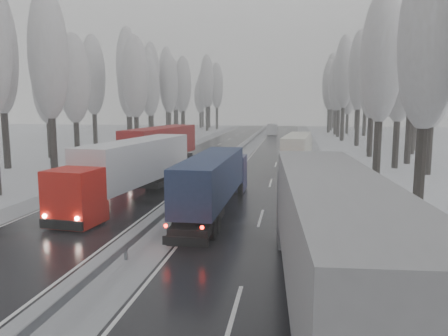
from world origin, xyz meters
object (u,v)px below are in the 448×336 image
(truck_cream_box, at_px, (298,148))
(truck_red_red, at_px, (157,146))
(box_truck_distant, at_px, (272,129))
(truck_blue_box, at_px, (215,178))
(truck_grey_tarp, at_px, (328,230))
(truck_red_white, at_px, (131,166))

(truck_cream_box, bearing_deg, truck_red_red, -157.56)
(truck_cream_box, bearing_deg, box_truck_distant, 100.88)
(truck_red_red, bearing_deg, truck_cream_box, 23.17)
(truck_cream_box, relative_size, truck_red_red, 0.82)
(truck_blue_box, bearing_deg, truck_grey_tarp, -64.03)
(truck_cream_box, relative_size, truck_red_white, 0.86)
(truck_blue_box, xyz_separation_m, truck_cream_box, (5.35, 20.53, -0.03))
(truck_blue_box, height_order, truck_cream_box, truck_blue_box)
(truck_grey_tarp, distance_m, box_truck_distant, 84.66)
(box_truck_distant, bearing_deg, truck_grey_tarp, -86.29)
(truck_blue_box, xyz_separation_m, box_truck_distant, (0.30, 72.01, -0.84))
(box_truck_distant, xyz_separation_m, truck_red_white, (-6.59, -69.83, 1.15))
(truck_blue_box, relative_size, truck_red_white, 0.87)
(truck_cream_box, xyz_separation_m, truck_red_red, (-14.20, -4.39, 0.45))
(truck_cream_box, relative_size, box_truck_distant, 2.08)
(truck_cream_box, bearing_deg, truck_blue_box, -99.34)
(truck_red_white, xyz_separation_m, truck_red_red, (-2.56, 13.97, 0.11))
(truck_grey_tarp, bearing_deg, truck_cream_box, 87.38)
(truck_grey_tarp, height_order, box_truck_distant, truck_grey_tarp)
(truck_red_red, bearing_deg, truck_grey_tarp, -56.71)
(truck_blue_box, distance_m, truck_red_red, 18.42)
(truck_blue_box, xyz_separation_m, truck_red_red, (-8.85, 16.14, 0.42))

